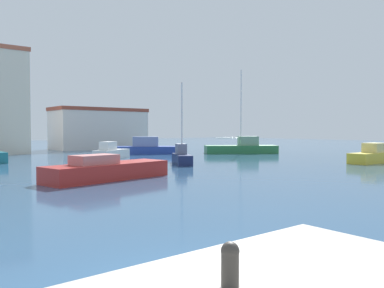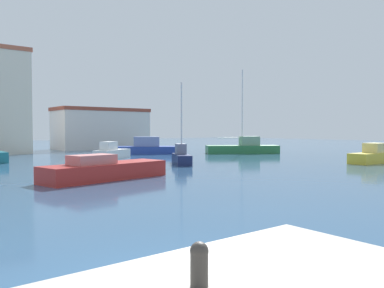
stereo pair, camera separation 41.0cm
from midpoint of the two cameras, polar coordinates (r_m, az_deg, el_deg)
name	(u,v)px [view 1 (the left image)]	position (r m, az deg, el deg)	size (l,w,h in m)	color
water	(182,165)	(32.00, -1.85, -3.01)	(160.00, 160.00, 0.00)	#2D5175
mooring_bollard	(230,262)	(4.78, 2.95, -16.65)	(0.22, 0.22, 0.53)	#38332D
sailboat_navy_near_pier	(182,156)	(32.58, -1.85, -1.80)	(2.93, 4.09, 6.71)	#19234C
sailboat_green_distant_north	(242,148)	(47.55, 6.96, -0.54)	(8.52, 6.66, 9.93)	#28703D
motorboat_red_center_channel	(107,170)	(23.11, -12.68, -3.68)	(7.80, 3.58, 1.46)	#B22823
motorboat_white_far_left	(111,153)	(39.39, -11.86, -1.23)	(4.83, 3.97, 1.68)	white
motorboat_yellow_far_right	(373,156)	(37.07, 24.33, -1.52)	(5.16, 1.87, 1.70)	gold
motorboat_blue_inner_mooring	(148,148)	(46.67, -6.58, -0.58)	(7.75, 6.29, 2.00)	#233D93
waterfront_apartments	(99,128)	(60.06, -13.42, 2.19)	(13.41, 6.23, 5.98)	beige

